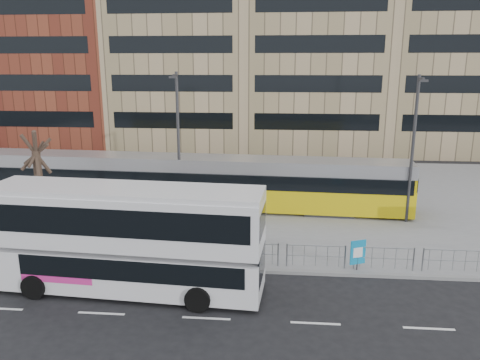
# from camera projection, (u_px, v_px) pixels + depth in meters

# --- Properties ---
(ground) EXTENTS (120.00, 120.00, 0.00)m
(ground) POSITION_uv_depth(u_px,v_px,m) (264.00, 273.00, 20.97)
(ground) COLOR black
(ground) RESTS_ON ground
(plaza) EXTENTS (64.00, 24.00, 0.15)m
(plaza) POSITION_uv_depth(u_px,v_px,m) (271.00, 197.00, 32.54)
(plaza) COLOR gray
(plaza) RESTS_ON ground
(kerb) EXTENTS (64.00, 0.25, 0.17)m
(kerb) POSITION_uv_depth(u_px,v_px,m) (264.00, 271.00, 21.00)
(kerb) COLOR gray
(kerb) RESTS_ON ground
(building_row) EXTENTS (70.40, 18.40, 31.20)m
(building_row) POSITION_uv_depth(u_px,v_px,m) (291.00, 27.00, 50.77)
(building_row) COLOR brown
(building_row) RESTS_ON ground
(pedestrian_barrier) EXTENTS (32.07, 0.07, 1.10)m
(pedestrian_barrier) POSITION_uv_depth(u_px,v_px,m) (309.00, 250.00, 21.04)
(pedestrian_barrier) COLOR gray
(pedestrian_barrier) RESTS_ON plaza
(road_markings) EXTENTS (62.00, 0.12, 0.01)m
(road_markings) POSITION_uv_depth(u_px,v_px,m) (288.00, 322.00, 17.02)
(road_markings) COLOR white
(road_markings) RESTS_ON ground
(double_decker_bus) EXTENTS (11.15, 3.35, 4.40)m
(double_decker_bus) POSITION_uv_depth(u_px,v_px,m) (127.00, 236.00, 18.87)
(double_decker_bus) COLOR silver
(double_decker_bus) RESTS_ON ground
(tram) EXTENTS (27.67, 4.04, 3.25)m
(tram) POSITION_uv_depth(u_px,v_px,m) (189.00, 181.00, 29.90)
(tram) COLOR #D2B80B
(tram) RESTS_ON plaza
(ad_panel) EXTENTS (0.71, 0.34, 1.40)m
(ad_panel) POSITION_uv_depth(u_px,v_px,m) (358.00, 253.00, 20.77)
(ad_panel) COLOR #2D2D30
(ad_panel) RESTS_ON plaza
(pedestrian) EXTENTS (0.58, 0.76, 1.90)m
(pedestrian) POSITION_uv_depth(u_px,v_px,m) (71.00, 218.00, 24.91)
(pedestrian) COLOR black
(pedestrian) RESTS_ON plaza
(traffic_light_west) EXTENTS (0.23, 0.25, 3.10)m
(traffic_light_west) POSITION_uv_depth(u_px,v_px,m) (102.00, 213.00, 22.56)
(traffic_light_west) COLOR #2D2D30
(traffic_light_west) RESTS_ON plaza
(lamp_post_west) EXTENTS (0.45, 1.04, 8.51)m
(lamp_post_west) POSITION_uv_depth(u_px,v_px,m) (178.00, 137.00, 28.17)
(lamp_post_west) COLOR #2D2D30
(lamp_post_west) RESTS_ON plaza
(lamp_post_east) EXTENTS (0.45, 1.04, 8.39)m
(lamp_post_east) POSITION_uv_depth(u_px,v_px,m) (413.00, 144.00, 26.13)
(lamp_post_east) COLOR #2D2D30
(lamp_post_east) RESTS_ON plaza
(bare_tree) EXTENTS (4.30, 4.30, 7.64)m
(bare_tree) POSITION_uv_depth(u_px,v_px,m) (33.00, 127.00, 24.87)
(bare_tree) COLOR #31211B
(bare_tree) RESTS_ON plaza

